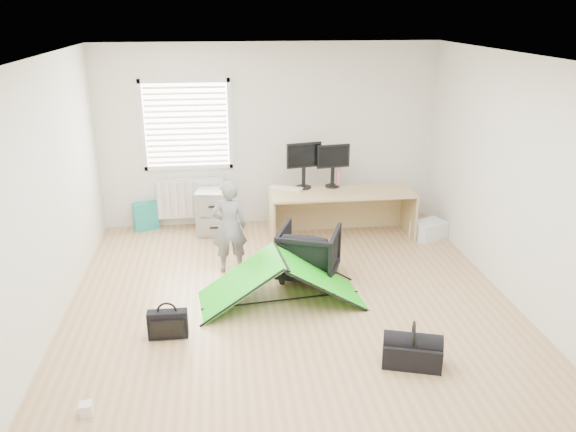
{
  "coord_description": "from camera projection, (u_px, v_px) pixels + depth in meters",
  "views": [
    {
      "loc": [
        -0.71,
        -5.46,
        3.16
      ],
      "look_at": [
        0.0,
        0.4,
        0.95
      ],
      "focal_mm": 35.0,
      "sensor_mm": 36.0,
      "label": 1
    }
  ],
  "objects": [
    {
      "name": "monitor_left",
      "position": [
        304.0,
        171.0,
        8.04
      ],
      "size": [
        0.53,
        0.21,
        0.49
      ],
      "primitive_type": "cube",
      "rotation": [
        0.0,
        0.0,
        0.2
      ],
      "color": "black",
      "rests_on": "desk"
    },
    {
      "name": "keyboard",
      "position": [
        286.0,
        188.0,
        8.07
      ],
      "size": [
        0.51,
        0.35,
        0.02
      ],
      "primitive_type": "cube",
      "rotation": [
        0.0,
        0.0,
        -0.43
      ],
      "color": "beige",
      "rests_on": "desk"
    },
    {
      "name": "window",
      "position": [
        187.0,
        125.0,
        8.1
      ],
      "size": [
        1.2,
        0.06,
        1.2
      ],
      "primitive_type": "cube",
      "color": "silver",
      "rests_on": "back_wall"
    },
    {
      "name": "radiator",
      "position": [
        191.0,
        198.0,
        8.45
      ],
      "size": [
        1.0,
        0.12,
        0.6
      ],
      "primitive_type": "cube",
      "color": "silver",
      "rests_on": "back_wall"
    },
    {
      "name": "back_wall",
      "position": [
        269.0,
        136.0,
        8.35
      ],
      "size": [
        5.0,
        0.02,
        2.7
      ],
      "primitive_type": "cube",
      "color": "silver",
      "rests_on": "ground"
    },
    {
      "name": "tote_bag",
      "position": [
        146.0,
        216.0,
        8.42
      ],
      "size": [
        0.39,
        0.28,
        0.42
      ],
      "primitive_type": "cube",
      "rotation": [
        0.0,
        0.0,
        0.38
      ],
      "color": "teal",
      "rests_on": "ground"
    },
    {
      "name": "thermos",
      "position": [
        338.0,
        178.0,
        8.16
      ],
      "size": [
        0.08,
        0.08,
        0.24
      ],
      "primitive_type": "cylinder",
      "rotation": [
        0.0,
        0.0,
        0.29
      ],
      "color": "#B16380",
      "rests_on": "desk"
    },
    {
      "name": "kite",
      "position": [
        281.0,
        279.0,
        6.31
      ],
      "size": [
        1.91,
        0.99,
        0.57
      ],
      "primitive_type": null,
      "rotation": [
        0.0,
        0.0,
        0.11
      ],
      "color": "#19D314",
      "rests_on": "ground"
    },
    {
      "name": "ground",
      "position": [
        292.0,
        308.0,
        6.26
      ],
      "size": [
        5.5,
        5.5,
        0.0
      ],
      "primitive_type": "plane",
      "color": "tan",
      "rests_on": "ground"
    },
    {
      "name": "duffel_bag",
      "position": [
        412.0,
        354.0,
        5.24
      ],
      "size": [
        0.6,
        0.42,
        0.24
      ],
      "primitive_type": "cube",
      "rotation": [
        0.0,
        0.0,
        -0.3
      ],
      "color": "black",
      "rests_on": "ground"
    },
    {
      "name": "desk",
      "position": [
        342.0,
        215.0,
        8.05
      ],
      "size": [
        2.04,
        0.67,
        0.69
      ],
      "primitive_type": "cube",
      "rotation": [
        0.0,
        0.0,
        0.01
      ],
      "color": "tan",
      "rests_on": "ground"
    },
    {
      "name": "monitor_right",
      "position": [
        333.0,
        171.0,
        8.09
      ],
      "size": [
        0.49,
        0.17,
        0.46
      ],
      "primitive_type": "cube",
      "rotation": [
        0.0,
        0.0,
        0.15
      ],
      "color": "black",
      "rests_on": "desk"
    },
    {
      "name": "white_box",
      "position": [
        86.0,
        409.0,
        4.62
      ],
      "size": [
        0.11,
        0.11,
        0.1
      ],
      "primitive_type": "cube",
      "rotation": [
        0.0,
        0.0,
        0.09
      ],
      "color": "silver",
      "rests_on": "ground"
    },
    {
      "name": "office_chair",
      "position": [
        309.0,
        252.0,
        6.89
      ],
      "size": [
        0.9,
        0.91,
        0.65
      ],
      "primitive_type": "imported",
      "rotation": [
        0.0,
        0.0,
        2.78
      ],
      "color": "black",
      "rests_on": "ground"
    },
    {
      "name": "person",
      "position": [
        229.0,
        227.0,
        6.95
      ],
      "size": [
        0.46,
        0.32,
        1.19
      ],
      "primitive_type": "imported",
      "rotation": [
        0.0,
        0.0,
        3.22
      ],
      "color": "slate",
      "rests_on": "ground"
    },
    {
      "name": "filing_cabinet",
      "position": [
        213.0,
        210.0,
        8.29
      ],
      "size": [
        0.51,
        0.63,
        0.67
      ],
      "primitive_type": "cube",
      "rotation": [
        0.0,
        0.0,
        -0.16
      ],
      "color": "gray",
      "rests_on": "ground"
    },
    {
      "name": "storage_crate",
      "position": [
        429.0,
        230.0,
        8.1
      ],
      "size": [
        0.55,
        0.48,
        0.26
      ],
      "primitive_type": "cube",
      "rotation": [
        0.0,
        0.0,
        0.42
      ],
      "color": "silver",
      "rests_on": "ground"
    },
    {
      "name": "laptop_bag",
      "position": [
        168.0,
        324.0,
        5.66
      ],
      "size": [
        0.4,
        0.12,
        0.3
      ],
      "primitive_type": "cube",
      "rotation": [
        0.0,
        0.0,
        -0.01
      ],
      "color": "black",
      "rests_on": "ground"
    }
  ]
}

